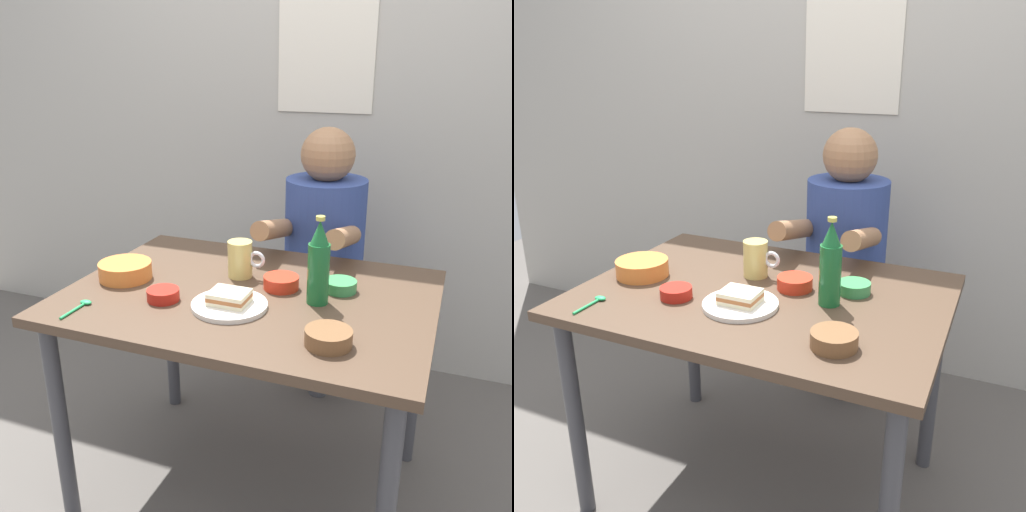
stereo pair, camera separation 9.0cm
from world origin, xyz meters
TOP-DOWN VIEW (x-y plane):
  - ground_plane at (0.00, 0.00)m, footprint 6.00×6.00m
  - wall_back at (-0.00, 1.05)m, footprint 4.40×0.09m
  - dining_table at (0.00, 0.00)m, footprint 1.10×0.80m
  - stool at (0.07, 0.63)m, footprint 0.34×0.34m
  - person_seated at (0.07, 0.62)m, footprint 0.33×0.56m
  - plate_orange at (-0.01, -0.12)m, footprint 0.22×0.22m
  - sandwich at (-0.01, -0.12)m, footprint 0.11×0.09m
  - beer_mug at (-0.07, 0.11)m, footprint 0.13×0.08m
  - beer_bottle at (0.21, -0.00)m, footprint 0.06×0.06m
  - sauce_bowl_chili at (0.08, 0.06)m, footprint 0.11×0.11m
  - soup_bowl_orange at (-0.42, -0.04)m, footprint 0.17×0.17m
  - condiment_bowl_brown at (0.30, -0.23)m, footprint 0.12×0.12m
  - dip_bowl_green at (0.25, 0.11)m, footprint 0.10×0.10m
  - sambal_bowl_red at (-0.22, -0.15)m, footprint 0.10×0.10m
  - spoon at (-0.41, -0.28)m, footprint 0.04×0.12m

SIDE VIEW (x-z plane):
  - ground_plane at x=0.00m, z-range 0.00..0.00m
  - stool at x=0.07m, z-range 0.12..0.57m
  - dining_table at x=0.00m, z-range 0.28..1.02m
  - spoon at x=-0.41m, z-range 0.74..0.75m
  - plate_orange at x=-0.01m, z-range 0.74..0.75m
  - sambal_bowl_red at x=-0.22m, z-range 0.74..0.78m
  - dip_bowl_green at x=0.25m, z-range 0.74..0.78m
  - sauce_bowl_chili at x=0.08m, z-range 0.74..0.78m
  - condiment_bowl_brown at x=0.30m, z-range 0.74..0.78m
  - person_seated at x=0.07m, z-range 0.41..1.13m
  - soup_bowl_orange at x=-0.42m, z-range 0.74..0.80m
  - sandwich at x=-0.01m, z-range 0.75..0.79m
  - beer_mug at x=-0.07m, z-range 0.74..0.86m
  - beer_bottle at x=0.21m, z-range 0.73..0.99m
  - wall_back at x=0.00m, z-range 0.00..2.60m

